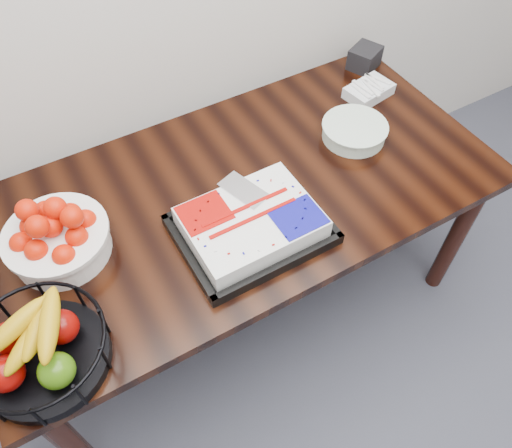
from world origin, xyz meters
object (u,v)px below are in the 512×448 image
plate_stack (354,131)px  napkin_box (365,58)px  cake_tray (251,225)px  tangerine_bowl (55,234)px  fruit_basket (39,349)px  table (240,205)px

plate_stack → napkin_box: (0.31, 0.34, 0.01)m
cake_tray → plate_stack: (0.55, 0.20, -0.01)m
tangerine_bowl → napkin_box: bearing=12.4°
tangerine_bowl → fruit_basket: size_ratio=0.89×
cake_tray → plate_stack: bearing=19.8°
cake_tray → napkin_box: (0.86, 0.54, 0.00)m
plate_stack → napkin_box: size_ratio=1.96×
table → fruit_basket: (-0.74, -0.29, 0.16)m
fruit_basket → cake_tray: bearing=8.6°
plate_stack → fruit_basket: bearing=-166.2°
table → plate_stack: size_ratio=7.38×
table → napkin_box: bearing=23.6°
fruit_basket → plate_stack: 1.27m
table → plate_stack: 0.51m
fruit_basket → plate_stack: fruit_basket is taller
table → cake_tray: size_ratio=3.89×
table → plate_stack: plate_stack is taller
table → tangerine_bowl: size_ratio=5.68×
cake_tray → table: bearing=72.4°
cake_tray → tangerine_bowl: tangerine_bowl is taller
plate_stack → tangerine_bowl: bearing=178.4°
cake_tray → tangerine_bowl: bearing=157.0°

